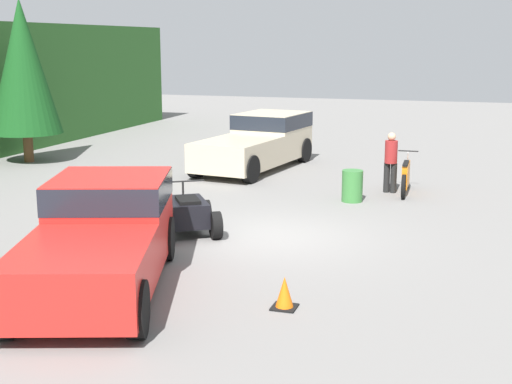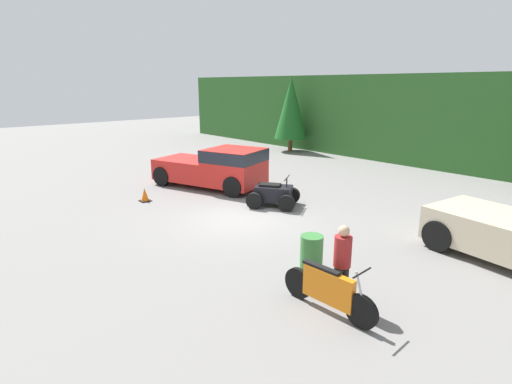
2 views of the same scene
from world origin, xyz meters
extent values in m
plane|color=slate|center=(0.00, 0.00, 0.00)|extent=(80.00, 80.00, 0.00)
cube|color=#2D6028|center=(0.00, 16.00, 2.57)|extent=(44.00, 6.00, 5.13)
cylinder|color=brown|center=(-8.92, 11.79, 0.45)|extent=(0.30, 0.30, 0.91)
cone|color=#19561E|center=(-8.92, 11.79, 2.98)|extent=(2.22, 2.22, 4.14)
cube|color=red|center=(-3.17, 2.23, 1.04)|extent=(2.84, 2.75, 1.60)
cube|color=#1E232D|center=(-3.17, 2.23, 1.56)|extent=(2.87, 2.77, 0.51)
cube|color=red|center=(-5.57, 1.43, 0.72)|extent=(3.32, 2.91, 0.94)
cylinder|color=black|center=(-2.95, 3.34, 0.44)|extent=(0.93, 0.55, 0.89)
cylinder|color=black|center=(-2.32, 1.48, 0.44)|extent=(0.93, 0.55, 0.89)
cylinder|color=black|center=(-6.66, 2.10, 0.44)|extent=(0.93, 0.55, 0.89)
cylinder|color=black|center=(-6.03, 0.24, 0.44)|extent=(0.93, 0.55, 0.89)
cube|color=beige|center=(6.94, 3.20, 0.72)|extent=(3.36, 2.55, 0.94)
cylinder|color=black|center=(6.12, 4.31, 0.44)|extent=(0.92, 0.40, 0.89)
cylinder|color=black|center=(5.85, 2.37, 0.44)|extent=(0.92, 0.40, 0.89)
cylinder|color=black|center=(6.57, -2.42, 0.35)|extent=(0.70, 0.13, 0.70)
cylinder|color=black|center=(4.99, -2.49, 0.35)|extent=(0.70, 0.13, 0.70)
cube|color=orange|center=(5.78, -2.46, 0.55)|extent=(1.20, 0.21, 0.69)
cylinder|color=#B7B7BC|center=(6.52, -2.43, 0.75)|extent=(0.30, 0.06, 0.78)
cylinder|color=black|center=(6.52, -2.43, 1.15)|extent=(0.06, 0.60, 0.04)
cube|color=black|center=(5.58, -2.46, 0.93)|extent=(0.88, 0.18, 0.06)
cylinder|color=black|center=(-0.10, 2.67, 0.31)|extent=(0.64, 0.53, 0.63)
cylinder|color=black|center=(0.50, 1.76, 0.31)|extent=(0.64, 0.53, 0.63)
cylinder|color=black|center=(-1.13, 2.00, 0.31)|extent=(0.64, 0.53, 0.63)
cylinder|color=black|center=(-0.54, 1.08, 0.31)|extent=(0.64, 0.53, 0.63)
cube|color=black|center=(-0.32, 1.88, 0.51)|extent=(1.60, 1.45, 0.55)
cylinder|color=black|center=(0.10, 2.15, 0.96)|extent=(0.07, 0.07, 0.35)
cylinder|color=black|center=(0.10, 2.15, 1.14)|extent=(0.59, 0.87, 0.04)
cube|color=black|center=(-0.44, 1.80, 0.83)|extent=(0.93, 0.83, 0.08)
cylinder|color=black|center=(5.77, -1.91, 0.44)|extent=(0.20, 0.20, 0.88)
cylinder|color=black|center=(5.75, -2.11, 0.44)|extent=(0.20, 0.20, 0.88)
cylinder|color=maroon|center=(5.76, -2.01, 1.21)|extent=(0.40, 0.40, 0.66)
sphere|color=tan|center=(5.76, -2.01, 1.66)|extent=(0.26, 0.26, 0.24)
cube|color=black|center=(-4.21, -1.55, 0.01)|extent=(0.42, 0.42, 0.03)
cone|color=orange|center=(-4.21, -1.55, 0.28)|extent=(0.32, 0.32, 0.55)
cylinder|color=#387A38|center=(4.22, -1.16, 0.44)|extent=(0.58, 0.58, 0.88)
camera|label=1|loc=(-15.08, -4.55, 4.38)|focal=50.00mm
camera|label=2|loc=(10.29, -8.43, 4.57)|focal=28.00mm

